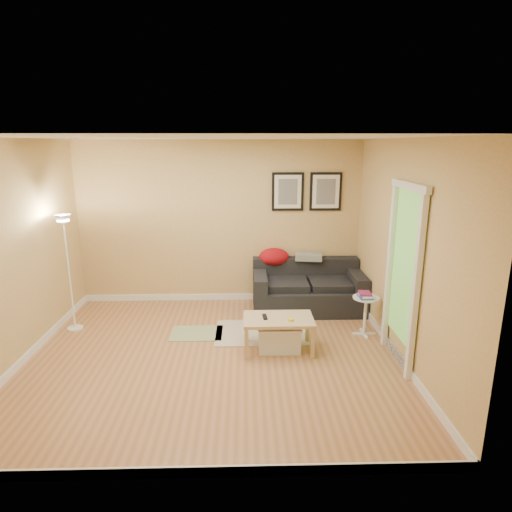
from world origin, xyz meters
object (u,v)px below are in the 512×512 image
at_px(coffee_table, 278,334).
at_px(floor_lamp, 69,277).
at_px(sofa, 308,286).
at_px(book_stack, 365,295).
at_px(storage_bin, 279,337).
at_px(side_table, 365,316).

relative_size(coffee_table, floor_lamp, 0.53).
height_order(sofa, coffee_table, sofa).
xyz_separation_m(sofa, floor_lamp, (-3.38, -0.67, 0.40)).
relative_size(book_stack, floor_lamp, 0.14).
xyz_separation_m(storage_bin, book_stack, (1.18, 0.38, 0.41)).
distance_m(sofa, floor_lamp, 3.47).
height_order(sofa, storage_bin, sofa).
distance_m(sofa, book_stack, 1.17).
bearing_deg(sofa, storage_bin, -112.36).
height_order(coffee_table, book_stack, book_stack).
bearing_deg(floor_lamp, side_table, -4.11).
height_order(side_table, floor_lamp, floor_lamp).
bearing_deg(side_table, storage_bin, -161.87).
xyz_separation_m(sofa, book_stack, (0.62, -0.97, 0.21)).
distance_m(sofa, side_table, 1.16).
bearing_deg(side_table, book_stack, -138.15).
xyz_separation_m(storage_bin, floor_lamp, (-2.82, 0.68, 0.61)).
relative_size(side_table, floor_lamp, 0.33).
bearing_deg(coffee_table, floor_lamp, 172.86).
height_order(sofa, side_table, sofa).
distance_m(side_table, floor_lamp, 4.06).
height_order(coffee_table, floor_lamp, floor_lamp).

